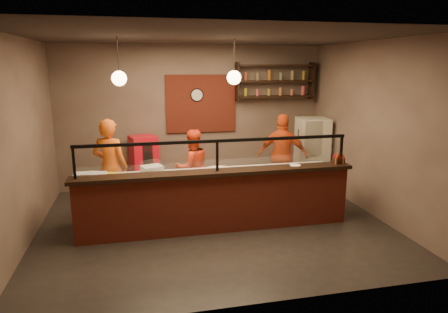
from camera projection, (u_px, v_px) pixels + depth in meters
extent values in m
plane|color=black|center=(214.00, 224.00, 7.10)|extent=(6.00, 6.00, 0.00)
plane|color=#332B27|center=(213.00, 37.00, 6.38)|extent=(6.00, 6.00, 0.00)
plane|color=#746255|center=(193.00, 117.00, 9.12)|extent=(6.00, 0.00, 6.00)
plane|color=#746255|center=(21.00, 143.00, 6.10)|extent=(0.00, 5.00, 5.00)
plane|color=#746255|center=(373.00, 129.00, 7.37)|extent=(0.00, 5.00, 5.00)
plane|color=#746255|center=(257.00, 174.00, 4.36)|extent=(6.00, 0.00, 6.00)
cube|color=maroon|center=(201.00, 104.00, 9.06)|extent=(1.60, 0.04, 1.30)
cube|color=maroon|center=(217.00, 203.00, 6.70)|extent=(4.60, 0.25, 1.00)
cube|color=black|center=(217.00, 172.00, 6.58)|extent=(4.70, 0.37, 0.06)
cube|color=gray|center=(212.00, 198.00, 7.19)|extent=(4.60, 0.75, 0.85)
cube|color=silver|center=(212.00, 174.00, 7.09)|extent=(4.60, 0.75, 0.05)
cube|color=white|center=(217.00, 156.00, 6.52)|extent=(4.40, 0.02, 0.50)
cube|color=black|center=(217.00, 141.00, 6.46)|extent=(4.50, 0.05, 0.05)
cube|color=black|center=(74.00, 163.00, 6.05)|extent=(0.04, 0.04, 0.50)
cube|color=black|center=(217.00, 156.00, 6.52)|extent=(0.04, 0.04, 0.50)
cube|color=black|center=(341.00, 150.00, 6.99)|extent=(0.04, 0.04, 0.50)
cube|color=black|center=(275.00, 96.00, 9.25)|extent=(1.80, 0.28, 0.04)
cube|color=black|center=(275.00, 81.00, 9.17)|extent=(1.80, 0.28, 0.04)
cube|color=black|center=(275.00, 65.00, 9.09)|extent=(1.80, 0.28, 0.04)
cube|color=black|center=(237.00, 81.00, 8.98)|extent=(0.04, 0.28, 0.85)
cube|color=black|center=(311.00, 81.00, 9.36)|extent=(0.04, 0.28, 0.85)
cylinder|color=black|center=(197.00, 95.00, 8.99)|extent=(0.30, 0.04, 0.30)
cylinder|color=black|center=(118.00, 56.00, 6.32)|extent=(0.01, 0.01, 0.60)
sphere|color=#F0C084|center=(119.00, 78.00, 6.40)|extent=(0.24, 0.24, 0.24)
cylinder|color=black|center=(234.00, 56.00, 6.72)|extent=(0.01, 0.01, 0.60)
sphere|color=#F0C084|center=(234.00, 78.00, 6.80)|extent=(0.24, 0.24, 0.24)
imported|color=#E25C15|center=(110.00, 167.00, 7.43)|extent=(0.78, 0.65, 1.81)
imported|color=red|center=(192.00, 167.00, 7.95)|extent=(0.86, 0.74, 1.53)
imported|color=#D14513|center=(283.00, 156.00, 8.45)|extent=(1.12, 0.82, 1.77)
cube|color=beige|center=(312.00, 153.00, 9.07)|extent=(0.74, 0.71, 1.60)
cube|color=red|center=(144.00, 164.00, 8.76)|extent=(0.65, 0.62, 1.26)
cylinder|color=beige|center=(219.00, 170.00, 7.23)|extent=(0.64, 0.64, 0.01)
cube|color=white|center=(84.00, 177.00, 6.50)|extent=(0.30, 0.25, 0.14)
cube|color=silver|center=(152.00, 171.00, 6.86)|extent=(0.41, 0.37, 0.17)
cube|color=silver|center=(96.00, 177.00, 6.50)|extent=(0.35, 0.31, 0.15)
cylinder|color=yellow|center=(106.00, 174.00, 6.85)|extent=(0.38, 0.11, 0.06)
cube|color=black|center=(339.00, 161.00, 7.05)|extent=(0.20, 0.17, 0.10)
cylinder|color=black|center=(340.00, 159.00, 6.99)|extent=(0.04, 0.04, 0.19)
cylinder|color=white|center=(295.00, 165.00, 6.90)|extent=(0.25, 0.25, 0.01)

